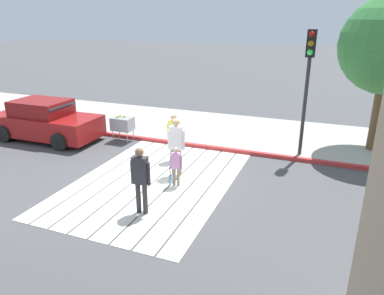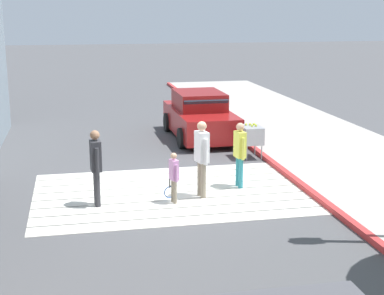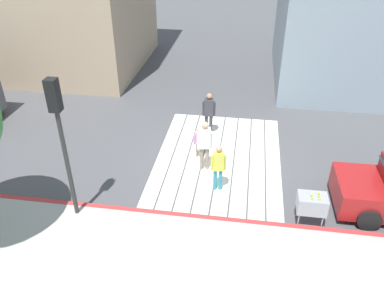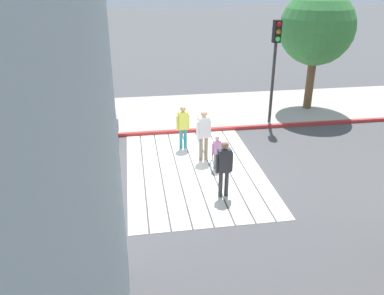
% 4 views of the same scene
% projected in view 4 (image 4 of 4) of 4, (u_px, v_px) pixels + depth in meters
% --- Properties ---
extents(ground_plane, '(120.00, 120.00, 0.00)m').
position_uv_depth(ground_plane, '(194.00, 170.00, 12.83)').
color(ground_plane, '#4C4C4F').
extents(crosswalk_stripes, '(6.40, 4.35, 0.01)m').
position_uv_depth(crosswalk_stripes, '(194.00, 170.00, 12.83)').
color(crosswalk_stripes, silver).
rests_on(crosswalk_stripes, ground).
extents(sidewalk_west, '(4.80, 40.00, 0.12)m').
position_uv_depth(sidewalk_west, '(175.00, 112.00, 17.84)').
color(sidewalk_west, '#ADA8A0').
rests_on(sidewalk_west, ground).
extents(curb_painted, '(0.16, 40.00, 0.13)m').
position_uv_depth(curb_painted, '(181.00, 131.00, 15.73)').
color(curb_painted, '#BC3333').
rests_on(curb_painted, ground).
extents(car_parked_near_curb, '(2.01, 4.32, 1.57)m').
position_uv_depth(car_parked_near_curb, '(20.00, 136.00, 13.51)').
color(car_parked_near_curb, maroon).
rests_on(car_parked_near_curb, ground).
extents(traffic_light_corner, '(0.39, 0.28, 4.24)m').
position_uv_depth(traffic_light_corner, '(275.00, 52.00, 15.32)').
color(traffic_light_corner, '#2D2D2D').
rests_on(traffic_light_corner, ground).
extents(street_tree, '(3.20, 3.20, 5.32)m').
position_uv_depth(street_tree, '(317.00, 30.00, 16.67)').
color(street_tree, brown).
rests_on(street_tree, ground).
extents(tennis_ball_cart, '(0.56, 0.80, 1.02)m').
position_uv_depth(tennis_ball_cart, '(108.00, 124.00, 14.75)').
color(tennis_ball_cart, '#99999E').
rests_on(tennis_ball_cart, ground).
extents(pedestrian_adult_lead, '(0.30, 0.52, 1.80)m').
position_uv_depth(pedestrian_adult_lead, '(204.00, 132.00, 13.07)').
color(pedestrian_adult_lead, gray).
rests_on(pedestrian_adult_lead, ground).
extents(pedestrian_adult_trailing, '(0.25, 0.50, 1.73)m').
position_uv_depth(pedestrian_adult_trailing, '(224.00, 165.00, 10.94)').
color(pedestrian_adult_trailing, '#333338').
rests_on(pedestrian_adult_trailing, ground).
extents(pedestrian_adult_side, '(0.25, 0.47, 1.62)m').
position_uv_depth(pedestrian_adult_side, '(183.00, 124.00, 14.00)').
color(pedestrian_adult_side, teal).
rests_on(pedestrian_adult_side, ground).
extents(pedestrian_child_with_racket, '(0.31, 0.38, 1.18)m').
position_uv_depth(pedestrian_child_with_racket, '(216.00, 151.00, 12.64)').
color(pedestrian_child_with_racket, gray).
rests_on(pedestrian_child_with_racket, ground).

